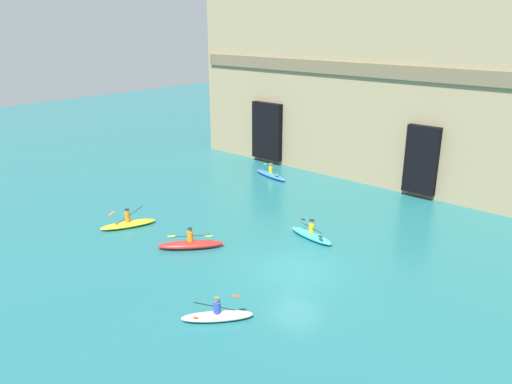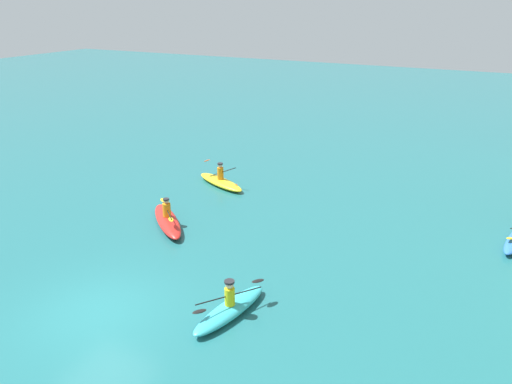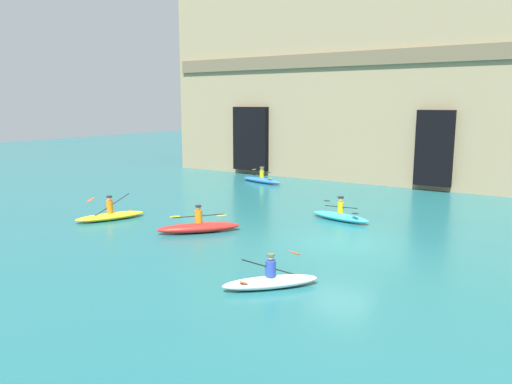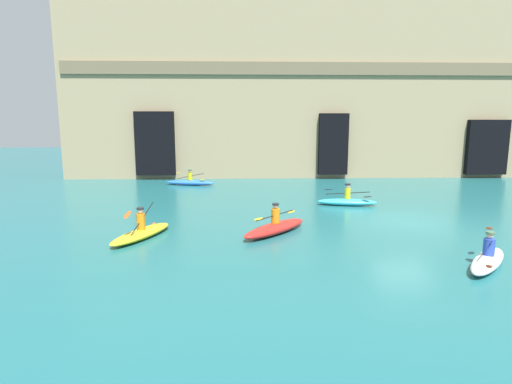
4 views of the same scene
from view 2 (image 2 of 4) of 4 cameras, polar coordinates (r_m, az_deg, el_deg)
name	(u,v)px [view 2 (image 2 of 4)]	position (r m, az deg, el deg)	size (l,w,h in m)	color
ground_plane	(99,311)	(15.67, -17.49, -12.89)	(120.00, 120.00, 0.00)	#1E6066
kayak_red	(167,220)	(20.33, -10.09, -3.17)	(2.94, 3.12, 1.17)	red
kayak_yellow	(221,181)	(24.36, -4.07, 1.24)	(2.03, 3.28, 1.19)	yellow
kayak_cyan	(230,308)	(14.74, -2.99, -13.11)	(3.09, 1.25, 1.13)	#33B2C6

